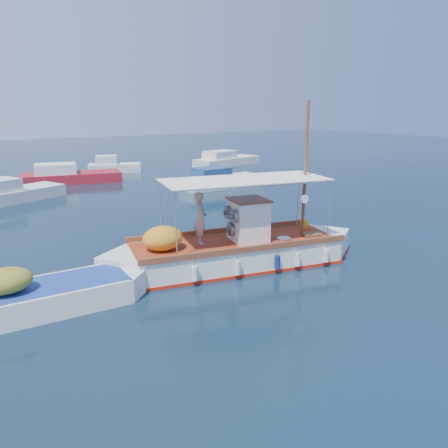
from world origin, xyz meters
TOP-DOWN VIEW (x-y plane):
  - ground at (0.00, 0.00)m, footprint 160.00×160.00m
  - fishing_caique at (-0.77, -0.32)m, footprint 10.57×4.48m
  - dinghy at (-8.08, -0.43)m, footprint 7.26×2.19m
  - bg_boat_nw at (-6.69, 17.71)m, footprint 7.24×4.91m
  - bg_boat_n at (-1.34, 23.58)m, footprint 8.38×4.43m
  - bg_boat_ne at (8.15, 14.88)m, footprint 6.76×2.59m
  - bg_boat_e at (15.91, 26.03)m, footprint 8.30×4.32m
  - bg_boat_far_n at (3.82, 27.48)m, footprint 5.26×3.57m

SIDE VIEW (x-z plane):
  - ground at x=0.00m, z-range 0.00..0.00m
  - dinghy at x=-8.08m, z-range -0.52..1.26m
  - bg_boat_nw at x=-6.69m, z-range -0.41..1.39m
  - bg_boat_ne at x=8.15m, z-range -0.41..1.39m
  - bg_boat_e at x=15.91m, z-range -0.41..1.39m
  - bg_boat_n at x=-1.34m, z-range -0.41..1.39m
  - bg_boat_far_n at x=3.82m, z-range -0.41..1.39m
  - fishing_caique at x=-0.77m, z-range -2.71..3.88m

